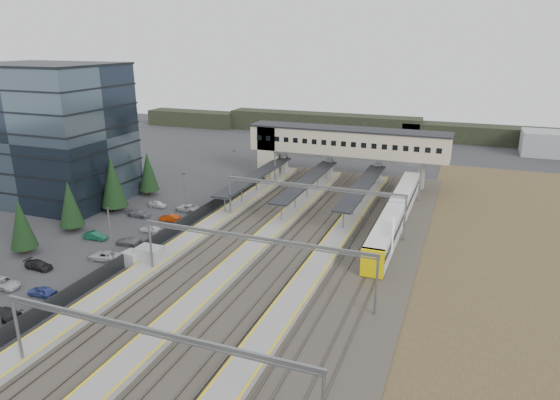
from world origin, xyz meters
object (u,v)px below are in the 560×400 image
at_px(footbridge, 334,143).
at_px(relay_cabin_far, 133,259).
at_px(office_building, 51,134).
at_px(relay_cabin_near, 150,257).
at_px(train, 396,214).
at_px(billboard, 393,236).

bearing_deg(footbridge, relay_cabin_far, -105.35).
xyz_separation_m(office_building, relay_cabin_near, (32.39, -18.20, -10.86)).
height_order(relay_cabin_near, footbridge, footbridge).
xyz_separation_m(office_building, footbridge, (43.70, 30.00, -4.26)).
bearing_deg(relay_cabin_far, train, 42.10).
distance_m(office_building, relay_cabin_near, 38.71).
relative_size(footbridge, train, 1.02).
distance_m(office_building, footbridge, 53.18).
bearing_deg(billboard, relay_cabin_far, -155.16).
bearing_deg(footbridge, train, -53.61).
bearing_deg(train, office_building, -172.51).
height_order(office_building, train, office_building).
height_order(train, billboard, billboard).
relative_size(relay_cabin_far, footbridge, 0.06).
distance_m(office_building, train, 61.36).
height_order(office_building, billboard, office_building).
bearing_deg(office_building, billboard, -4.30).
relative_size(office_building, relay_cabin_far, 9.87).
bearing_deg(relay_cabin_far, billboard, 24.84).
relative_size(relay_cabin_far, train, 0.06).
distance_m(relay_cabin_near, relay_cabin_far, 2.31).
height_order(relay_cabin_near, relay_cabin_far, relay_cabin_near).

